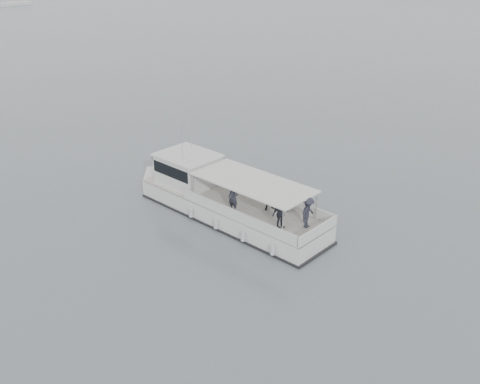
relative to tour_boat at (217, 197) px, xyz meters
The scene contains 2 objects.
ground 6.11m from the tour_boat, 20.92° to the left, with size 1400.00×1400.00×0.00m, color slate.
tour_boat is the anchor object (origin of this frame).
Camera 1 is at (7.58, -23.46, 12.80)m, focal length 40.00 mm.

